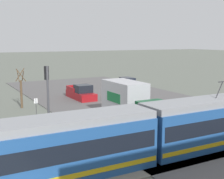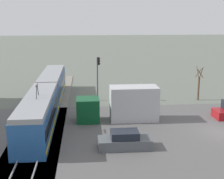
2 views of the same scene
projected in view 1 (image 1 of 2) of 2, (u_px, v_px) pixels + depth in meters
ground_plane at (123, 101)px, 37.69m from camera, size 320.00×320.00×0.00m
road_surface at (123, 101)px, 37.68m from camera, size 18.92×46.25×0.08m
light_rail_tram at (146, 134)px, 19.00m from camera, size 25.83×2.71×4.40m
box_truck at (131, 104)px, 27.88m from camera, size 2.36×8.22×3.48m
pickup_truck at (81, 93)px, 38.70m from camera, size 2.05×5.27×1.83m
sedan_car_0 at (195, 108)px, 30.73m from camera, size 1.79×4.26×1.44m
sedan_car_1 at (127, 84)px, 47.45m from camera, size 1.81×4.66×1.61m
sedan_car_2 at (128, 91)px, 41.17m from camera, size 1.77×4.44×1.50m
traffic_light_pole at (48, 94)px, 21.83m from camera, size 0.28×0.47×5.52m
street_tree at (21, 90)px, 33.58m from camera, size 1.03×0.86×4.33m
no_parking_sign at (36, 109)px, 27.10m from camera, size 0.32×0.08×2.31m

